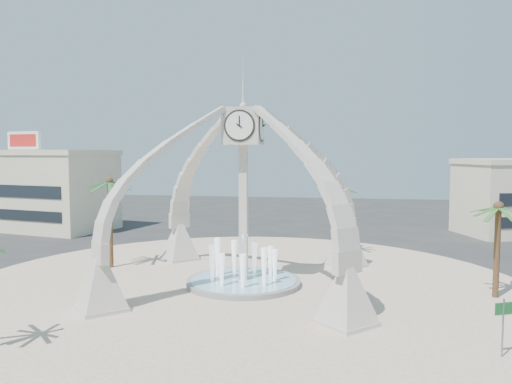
% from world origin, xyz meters
% --- Properties ---
extents(ground, '(140.00, 140.00, 0.00)m').
position_xyz_m(ground, '(0.00, 0.00, 0.00)').
color(ground, '#282828').
rests_on(ground, ground).
extents(plaza, '(40.00, 40.00, 0.06)m').
position_xyz_m(plaza, '(0.00, 0.00, 0.03)').
color(plaza, beige).
rests_on(plaza, ground).
extents(clock_tower, '(17.94, 17.94, 16.30)m').
position_xyz_m(clock_tower, '(-0.00, -0.00, 6.49)').
color(clock_tower, beige).
rests_on(clock_tower, ground).
extents(fountain, '(8.00, 8.00, 3.62)m').
position_xyz_m(fountain, '(0.00, 0.00, 0.29)').
color(fountain, gray).
rests_on(fountain, ground).
extents(building_nw, '(23.75, 13.73, 11.90)m').
position_xyz_m(building_nw, '(-32.00, 22.00, 4.83)').
color(building_nw, beige).
rests_on(building_nw, ground).
extents(palm_east, '(4.34, 4.34, 6.65)m').
position_xyz_m(palm_east, '(16.46, -0.17, 5.79)').
color(palm_east, brown).
rests_on(palm_east, ground).
extents(palm_west, '(5.11, 5.11, 7.75)m').
position_xyz_m(palm_west, '(-11.59, 3.36, 6.87)').
color(palm_west, brown).
rests_on(palm_west, ground).
extents(palm_north, '(4.83, 4.83, 7.17)m').
position_xyz_m(palm_north, '(6.17, 11.81, 6.31)').
color(palm_north, brown).
rests_on(palm_north, ground).
extents(street_sign, '(0.92, 0.44, 2.73)m').
position_xyz_m(street_sign, '(13.97, -10.12, 1.95)').
color(street_sign, slate).
rests_on(street_sign, ground).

